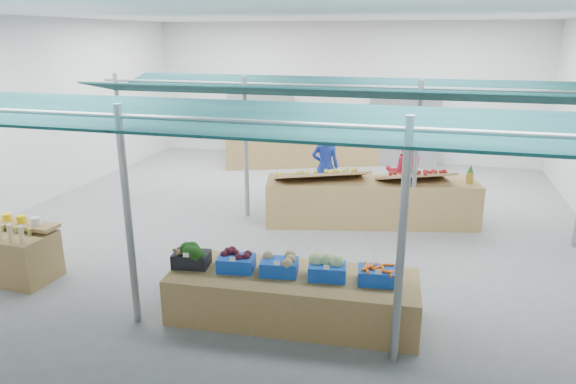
{
  "coord_description": "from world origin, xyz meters",
  "views": [
    {
      "loc": [
        2.69,
        -9.51,
        3.81
      ],
      "look_at": [
        0.51,
        -1.6,
        1.28
      ],
      "focal_mm": 32.0,
      "sensor_mm": 36.0,
      "label": 1
    }
  ],
  "objects_px": {
    "bottle_shelf": "(4,251)",
    "fruit_counter": "(371,202)",
    "crate_stack": "(393,298)",
    "veg_counter": "(293,296)",
    "vendor_left": "(325,167)",
    "vendor_right": "(404,172)"
  },
  "relations": [
    {
      "from": "crate_stack",
      "to": "fruit_counter",
      "type": "bearing_deg",
      "value": 101.35
    },
    {
      "from": "bottle_shelf",
      "to": "fruit_counter",
      "type": "height_order",
      "value": "bottle_shelf"
    },
    {
      "from": "veg_counter",
      "to": "vendor_right",
      "type": "bearing_deg",
      "value": 73.21
    },
    {
      "from": "fruit_counter",
      "to": "crate_stack",
      "type": "relative_size",
      "value": 6.65
    },
    {
      "from": "crate_stack",
      "to": "vendor_right",
      "type": "bearing_deg",
      "value": 91.85
    },
    {
      "from": "veg_counter",
      "to": "fruit_counter",
      "type": "distance_m",
      "value": 4.16
    },
    {
      "from": "bottle_shelf",
      "to": "veg_counter",
      "type": "height_order",
      "value": "bottle_shelf"
    },
    {
      "from": "fruit_counter",
      "to": "vendor_left",
      "type": "relative_size",
      "value": 2.5
    },
    {
      "from": "fruit_counter",
      "to": "crate_stack",
      "type": "height_order",
      "value": "fruit_counter"
    },
    {
      "from": "bottle_shelf",
      "to": "crate_stack",
      "type": "bearing_deg",
      "value": 5.45
    },
    {
      "from": "fruit_counter",
      "to": "vendor_right",
      "type": "height_order",
      "value": "vendor_right"
    },
    {
      "from": "vendor_right",
      "to": "crate_stack",
      "type": "bearing_deg",
      "value": 78.77
    },
    {
      "from": "fruit_counter",
      "to": "vendor_left",
      "type": "xyz_separation_m",
      "value": [
        -1.2,
        1.1,
        0.4
      ]
    },
    {
      "from": "veg_counter",
      "to": "vendor_left",
      "type": "distance_m",
      "value": 5.28
    },
    {
      "from": "bottle_shelf",
      "to": "fruit_counter",
      "type": "distance_m",
      "value": 6.83
    },
    {
      "from": "bottle_shelf",
      "to": "fruit_counter",
      "type": "relative_size",
      "value": 0.41
    },
    {
      "from": "veg_counter",
      "to": "vendor_right",
      "type": "xyz_separation_m",
      "value": [
        1.19,
        5.22,
        0.53
      ]
    },
    {
      "from": "crate_stack",
      "to": "vendor_right",
      "type": "distance_m",
      "value": 4.91
    },
    {
      "from": "veg_counter",
      "to": "fruit_counter",
      "type": "xyz_separation_m",
      "value": [
        0.59,
        4.12,
        0.13
      ]
    },
    {
      "from": "bottle_shelf",
      "to": "fruit_counter",
      "type": "xyz_separation_m",
      "value": [
        5.47,
        4.09,
        0.04
      ]
    },
    {
      "from": "veg_counter",
      "to": "fruit_counter",
      "type": "height_order",
      "value": "fruit_counter"
    },
    {
      "from": "crate_stack",
      "to": "vendor_right",
      "type": "relative_size",
      "value": 0.38
    }
  ]
}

